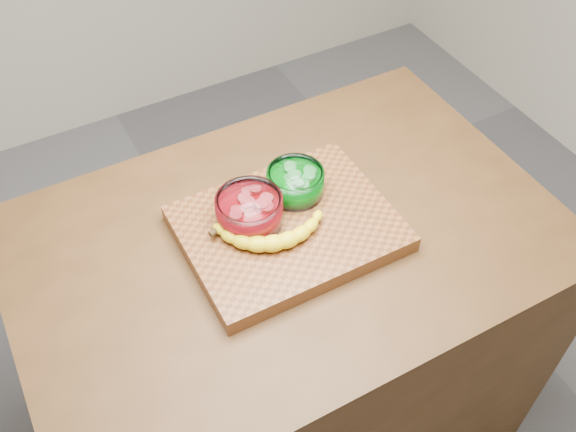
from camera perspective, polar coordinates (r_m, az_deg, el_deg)
name	(u,v)px	position (r m, az deg, el deg)	size (l,w,h in m)	color
ground	(288,415)	(2.17, 0.00, -17.30)	(3.50, 3.50, 0.00)	#5F5E63
counter	(288,342)	(1.78, 0.00, -11.15)	(1.20, 0.80, 0.90)	#4B2F16
cutting_board	(288,228)	(1.40, 0.00, -1.11)	(0.45, 0.35, 0.04)	brown
bowl_red	(249,210)	(1.36, -3.45, 0.50)	(0.14, 0.14, 0.07)	white
bowl_green	(295,182)	(1.42, 0.65, 3.02)	(0.13, 0.13, 0.06)	white
banana	(272,227)	(1.35, -1.46, -0.98)	(0.26, 0.16, 0.04)	yellow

